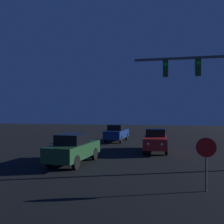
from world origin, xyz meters
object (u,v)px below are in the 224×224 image
(car_near, at_px, (74,148))
(car_far, at_px, (117,133))
(car_mid, at_px, (156,140))
(stop_sign, at_px, (206,154))
(traffic_signal_mast, at_px, (206,85))

(car_near, bearing_deg, car_far, 92.53)
(car_near, height_order, car_mid, same)
(car_far, relative_size, stop_sign, 2.30)
(car_near, distance_m, car_mid, 7.07)
(car_near, xyz_separation_m, car_far, (0.30, 11.36, 0.00))
(traffic_signal_mast, bearing_deg, car_far, 121.88)
(traffic_signal_mast, bearing_deg, car_near, -179.11)
(car_mid, bearing_deg, car_far, -55.99)
(car_near, bearing_deg, car_mid, 54.99)
(car_far, bearing_deg, car_mid, -51.90)
(car_mid, distance_m, stop_sign, 9.54)
(car_near, xyz_separation_m, traffic_signal_mast, (7.30, 0.11, 3.54))
(car_near, height_order, stop_sign, stop_sign)
(traffic_signal_mast, distance_m, stop_sign, 4.95)
(car_mid, relative_size, car_far, 0.99)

